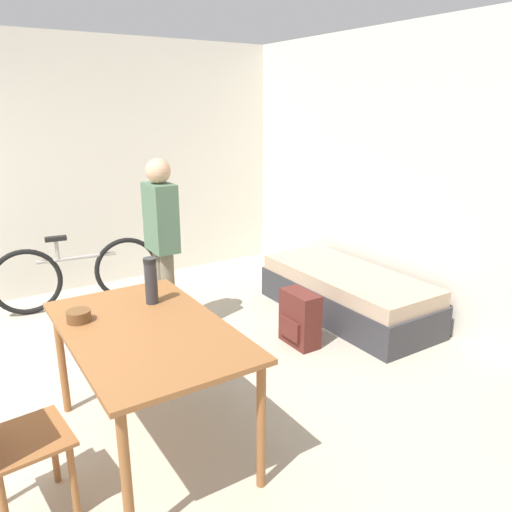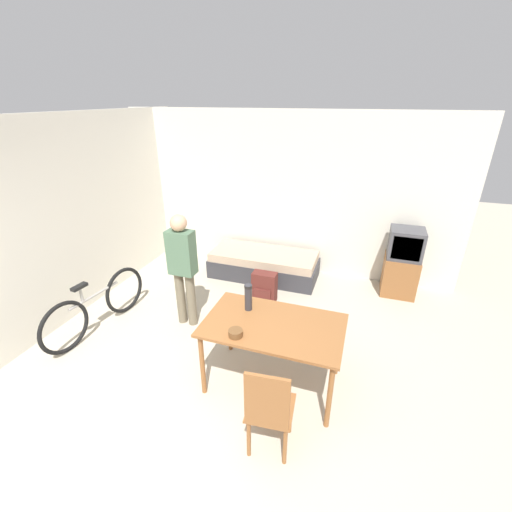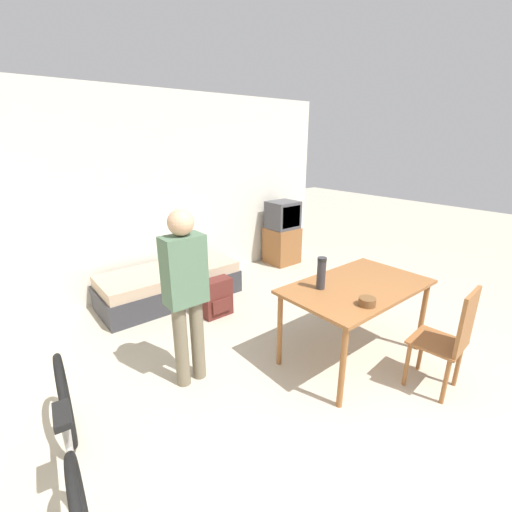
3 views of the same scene
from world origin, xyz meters
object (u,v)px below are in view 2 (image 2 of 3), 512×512
Objects in this scene: tv at (402,263)px; backpack at (264,287)px; daybed at (264,264)px; person_standing at (183,264)px; wooden_chair at (269,409)px; dining_table at (273,331)px; thermos_flask at (248,296)px; bicycle at (97,307)px; mate_bowl at (236,333)px.

tv is 2.17m from backpack.
person_standing is (-0.59, -1.64, 0.69)m from daybed.
wooden_chair reaches higher than daybed.
wooden_chair is at bearing -71.83° from backpack.
dining_table is 4.71× the size of thermos_flask.
dining_table is at bearing -27.15° from thermos_flask.
backpack is at bearing 100.20° from thermos_flask.
tv is at bearing 32.60° from person_standing.
mate_bowl reaches higher than bicycle.
bicycle is 2.34m from backpack.
thermos_flask is at bearing 94.66° from mate_bowl.
bicycle is at bearing -154.61° from person_standing.
mate_bowl is (-0.29, -0.30, 0.12)m from dining_table.
person_standing reaches higher than daybed.
tv is 7.80× the size of mate_bowl.
daybed is at bearing 103.05° from thermos_flask.
mate_bowl is 0.29× the size of backpack.
daybed is 2.70m from bicycle.
wooden_chair is (0.19, -0.80, -0.16)m from dining_table.
thermos_flask is (-1.69, -2.30, 0.42)m from tv.
dining_table is (0.83, -2.33, 0.48)m from daybed.
wooden_chair reaches higher than backpack.
thermos_flask reaches higher than daybed.
backpack is at bearing 110.39° from dining_table.
backpack is at bearing -71.96° from daybed.
dining_table is 0.84m from wooden_chair.
wooden_chair is 0.75m from mate_bowl.
mate_bowl is (-0.49, 0.50, 0.28)m from wooden_chair.
dining_table is at bearing -70.38° from daybed.
thermos_flask reaches higher than backpack.
person_standing is at bearing 154.09° from dining_table.
person_standing is at bearing 25.39° from bicycle.
wooden_chair is at bearing -42.70° from person_standing.
daybed is 2.33m from thermos_flask.
backpack is (-0.58, 1.56, -0.46)m from dining_table.
person_standing is 1.21m from thermos_flask.
bicycle is at bearing 159.65° from wooden_chair.
backpack is (-1.94, -0.91, -0.29)m from tv.
mate_bowl is at bearing 134.07° from wooden_chair.
bicycle is at bearing 179.45° from thermos_flask.
bicycle is at bearing -149.28° from tv.
wooden_chair is 2.23m from person_standing.
wooden_chair is at bearing -61.57° from thermos_flask.
dining_table is at bearing 103.67° from wooden_chair.
daybed is at bearing -176.36° from tv.
person_standing is 3.29× the size of backpack.
daybed is at bearing 109.62° from dining_table.
dining_table reaches higher than bicycle.
wooden_chair is 1.18m from thermos_flask.
person_standing is at bearing 154.47° from thermos_flask.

